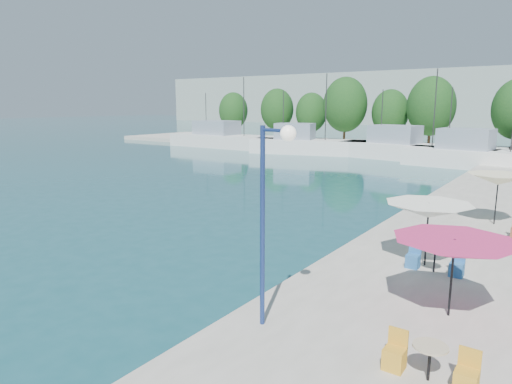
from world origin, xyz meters
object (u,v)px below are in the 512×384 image
Objects in this scene: umbrella_pink at (454,249)px; trawler_03 at (412,151)px; trawler_04 at (486,158)px; street_lamp at (272,191)px; trawler_02 at (309,145)px; umbrella_white at (429,210)px; umbrella_cream at (498,179)px; trawler_01 at (230,140)px.

trawler_03 is at bearing 107.58° from umbrella_pink.
trawler_03 is 1.08× the size of trawler_04.
umbrella_pink is at bearing 53.88° from street_lamp.
street_lamp reaches higher than umbrella_pink.
umbrella_white is at bearing -70.78° from trawler_02.
umbrella_cream reaches higher than umbrella_pink.
trawler_02 is 45.96m from umbrella_pink.
umbrella_white is 1.08× the size of umbrella_cream.
street_lamp is at bearing -105.50° from umbrella_white.
umbrella_pink is 11.17m from umbrella_cream.
trawler_02 and trawler_04 have the same top height.
trawler_02 is (13.50, -1.09, 0.00)m from trawler_01.
umbrella_pink is (4.53, -36.11, 1.37)m from trawler_04.
trawler_03 is 8.53m from trawler_04.
trawler_03 is 6.05× the size of umbrella_white.
umbrella_pink is 3.93m from umbrella_white.
umbrella_pink is 1.16× the size of umbrella_cream.
trawler_04 is (33.92, -3.56, 0.00)m from trawler_01.
umbrella_cream is at bearing -62.74° from trawler_02.
trawler_01 reaches higher than umbrella_cream.
street_lamp is at bearing -77.36° from trawler_02.
street_lamp is at bearing -70.56° from trawler_03.
trawler_02 is 20.57m from trawler_04.
umbrella_pink is 5.04m from street_lamp.
trawler_02 is at bearing 127.87° from street_lamp.
trawler_03 is 3.53× the size of street_lamp.
umbrella_pink is at bearing -44.83° from trawler_01.
trawler_02 is 3.18× the size of street_lamp.
street_lamp reaches higher than umbrella_cream.
trawler_03 is at bearing 112.61° from street_lamp.
trawler_01 is 6.43× the size of umbrella_pink.
umbrella_cream is (38.02, -28.51, 1.64)m from trawler_01.
trawler_03 is at bearing 106.95° from umbrella_white.
umbrella_pink is at bearing -77.40° from trawler_04.
trawler_03 is 6.53× the size of umbrella_cream.
umbrella_cream is at bearing 88.79° from street_lamp.
street_lamp is (21.48, -41.83, 3.02)m from trawler_02.
trawler_01 is 51.61m from umbrella_white.
street_lamp is (-1.90, -6.85, 1.53)m from umbrella_white.
trawler_01 reaches higher than street_lamp.
umbrella_white is at bearing 85.19° from street_lamp.
trawler_01 and trawler_02 have the same top height.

